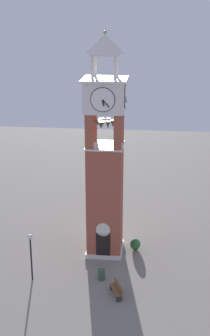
{
  "coord_description": "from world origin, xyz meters",
  "views": [
    {
      "loc": [
        3.65,
        -32.7,
        18.42
      ],
      "look_at": [
        0.0,
        0.0,
        7.1
      ],
      "focal_mm": 48.99,
      "sensor_mm": 36.0,
      "label": 1
    }
  ],
  "objects_px": {
    "lamp_post": "(31,249)",
    "trash_bin": "(101,274)",
    "clock_tower": "(105,167)",
    "park_bench": "(117,289)"
  },
  "relations": [
    {
      "from": "lamp_post",
      "to": "trash_bin",
      "type": "relative_size",
      "value": 4.54
    },
    {
      "from": "lamp_post",
      "to": "trash_bin",
      "type": "xyz_separation_m",
      "value": [
        4.94,
        0.65,
        -2.14
      ]
    },
    {
      "from": "lamp_post",
      "to": "trash_bin",
      "type": "height_order",
      "value": "lamp_post"
    },
    {
      "from": "lamp_post",
      "to": "clock_tower",
      "type": "bearing_deg",
      "value": 45.26
    },
    {
      "from": "clock_tower",
      "to": "lamp_post",
      "type": "xyz_separation_m",
      "value": [
        -4.74,
        -4.79,
        -4.61
      ]
    },
    {
      "from": "clock_tower",
      "to": "park_bench",
      "type": "xyz_separation_m",
      "value": [
        1.47,
        -6.0,
        -6.66
      ]
    },
    {
      "from": "clock_tower",
      "to": "trash_bin",
      "type": "bearing_deg",
      "value": -87.29
    },
    {
      "from": "clock_tower",
      "to": "lamp_post",
      "type": "distance_m",
      "value": 8.16
    },
    {
      "from": "park_bench",
      "to": "clock_tower",
      "type": "bearing_deg",
      "value": 103.81
    },
    {
      "from": "clock_tower",
      "to": "park_bench",
      "type": "bearing_deg",
      "value": -76.19
    }
  ]
}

